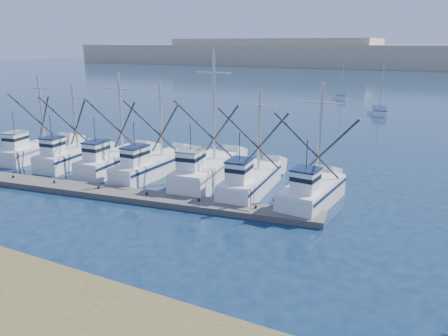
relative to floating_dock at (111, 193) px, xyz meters
The scene contains 6 objects.
ground 10.81m from the floating_dock, 36.40° to the right, with size 500.00×500.00×0.00m, color #0D2039.
floating_dock is the anchor object (origin of this frame).
dune_ridge 203.83m from the floating_dock, 87.55° to the left, with size 360.00×60.00×10.00m, color tan.
trawler_fleet 5.08m from the floating_dock, 82.87° to the left, with size 30.92×8.75×10.28m.
sailboat_near 50.24m from the floating_dock, 76.43° to the left, with size 3.05×6.69×8.10m.
sailboat_far 65.44m from the floating_dock, 88.13° to the left, with size 2.87×5.69×8.10m.
Camera 1 is at (12.43, -16.69, 10.74)m, focal length 35.00 mm.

